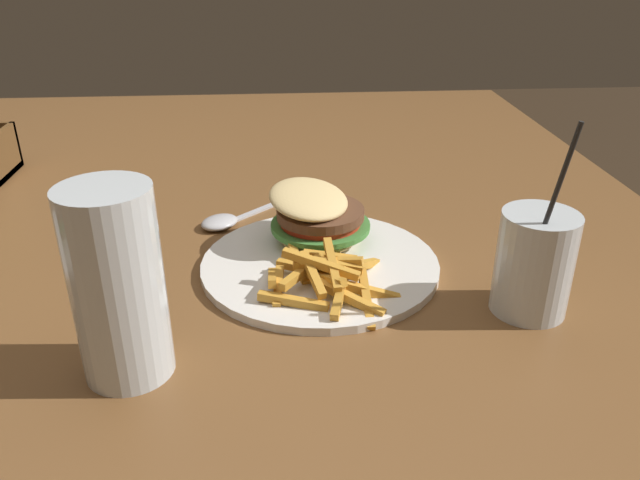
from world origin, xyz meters
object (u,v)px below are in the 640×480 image
(beer_glass, at_px, (118,288))
(juice_glass, at_px, (534,266))
(spoon, at_px, (224,221))
(meal_plate_near, at_px, (319,242))

(beer_glass, relative_size, juice_glass, 0.85)
(beer_glass, distance_m, spoon, 0.33)
(beer_glass, bearing_deg, spoon, -11.87)
(beer_glass, bearing_deg, juice_glass, -79.64)
(meal_plate_near, relative_size, spoon, 2.01)
(meal_plate_near, height_order, beer_glass, beer_glass)
(meal_plate_near, height_order, spoon, meal_plate_near)
(meal_plate_near, bearing_deg, beer_glass, 137.02)
(juice_glass, xyz_separation_m, spoon, (0.24, 0.34, -0.05))
(meal_plate_near, distance_m, beer_glass, 0.29)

